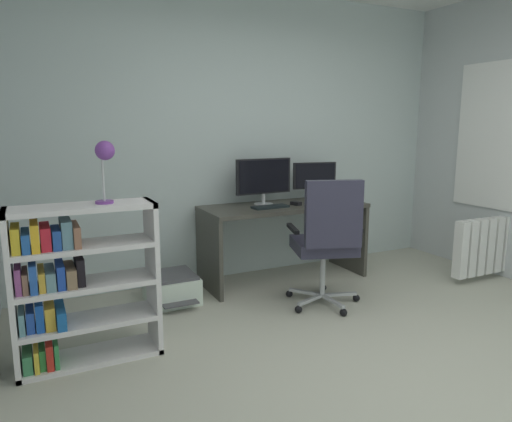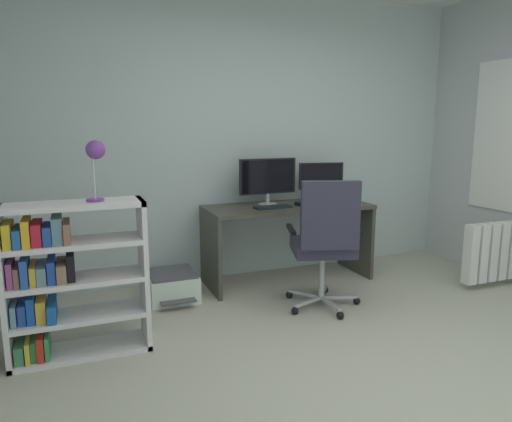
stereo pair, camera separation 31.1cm
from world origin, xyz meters
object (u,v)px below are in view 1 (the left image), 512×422
monitor_main (264,178)px  radiator (496,244)px  desk (284,224)px  keyboard (270,207)px  computer_mouse (296,203)px  office_chair (327,237)px  monitor_secondary (315,178)px  bookshelf (72,284)px  printer (172,288)px  desk_lamp (105,157)px

monitor_main → radiator: 2.36m
radiator → desk: bearing=155.7°
monitor_main → keyboard: 0.31m
computer_mouse → radiator: bearing=-40.3°
monitor_main → office_chair: bearing=-82.1°
monitor_secondary → keyboard: monitor_secondary is taller
bookshelf → keyboard: bearing=22.7°
monitor_main → bookshelf: monitor_main is taller
bookshelf → printer: 1.18m
desk_lamp → keyboard: bearing=25.9°
monitor_main → radiator: (2.06, -0.95, -0.66)m
computer_mouse → desk_lamp: size_ratio=0.26×
keyboard → bookshelf: bookshelf is taller
monitor_secondary → bookshelf: monitor_secondary is taller
monitor_secondary → desk_lamp: 2.34m
desk → printer: bearing=-175.4°
desk → radiator: bearing=-24.3°
desk → printer: (-1.13, -0.09, -0.43)m
office_chair → radiator: size_ratio=1.02×
printer → office_chair: bearing=-32.3°
keyboard → computer_mouse: 0.29m
monitor_main → desk_lamp: size_ratio=1.48×
monitor_main → monitor_secondary: (0.57, 0.00, -0.03)m
desk_lamp → printer: bearing=51.4°
monitor_main → printer: size_ratio=1.11×
computer_mouse → printer: bearing=164.6°
computer_mouse → radiator: size_ratio=0.10×
desk → office_chair: office_chair is taller
keyboard → radiator: size_ratio=0.32×
bookshelf → radiator: bookshelf is taller
desk_lamp → radiator: 3.74m
office_chair → monitor_main: bearing=97.9°
desk → monitor_main: size_ratio=2.75×
office_chair → printer: 1.37m
desk → bookshelf: size_ratio=1.56×
monitor_secondary → bookshelf: bearing=-158.6°
printer → radiator: 3.12m
monitor_main → office_chair: monitor_main is taller
monitor_secondary → printer: (-1.53, -0.19, -0.84)m
office_chair → computer_mouse: bearing=79.2°
computer_mouse → printer: (-1.23, -0.03, -0.63)m
desk → desk_lamp: (-1.72, -0.83, 0.74)m
office_chair → desk: bearing=86.7°
keyboard → office_chair: 0.72m
computer_mouse → printer: computer_mouse is taller
bookshelf → desk_lamp: 0.81m
office_chair → printer: office_chair is taller
bookshelf → monitor_secondary: bearing=21.4°
monitor_secondary → computer_mouse: (-0.31, -0.16, -0.21)m
keyboard → monitor_secondary: bearing=14.3°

